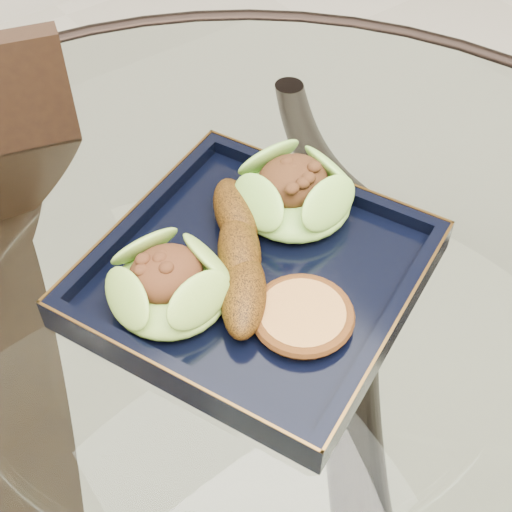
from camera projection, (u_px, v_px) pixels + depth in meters
dining_table at (241, 439)px, 0.73m from camera, size 1.13×1.13×0.77m
navy_plate at (256, 278)px, 0.65m from camera, size 0.35×0.35×0.02m
lettuce_wrap_left at (169, 287)px, 0.60m from camera, size 0.13×0.13×0.04m
lettuce_wrap_right at (294, 195)px, 0.68m from camera, size 0.14×0.14×0.04m
roasted_plantain at (239, 252)px, 0.63m from camera, size 0.13×0.17×0.03m
crumb_patty at (302, 317)px, 0.60m from camera, size 0.09×0.09×0.01m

